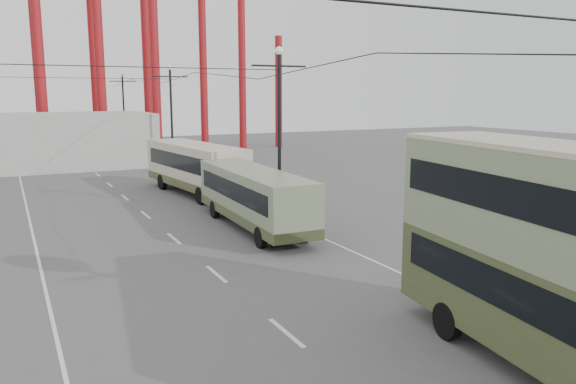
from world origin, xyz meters
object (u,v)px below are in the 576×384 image
single_decker_cream (195,166)px  pedestrian (279,224)px  double_decker_bus (573,254)px  single_decker_green (254,196)px

single_decker_cream → pedestrian: 14.21m
double_decker_bus → pedestrian: double_decker_bus is taller
double_decker_bus → pedestrian: bearing=99.7°
single_decker_green → pedestrian: 3.31m
single_decker_green → single_decker_cream: 10.96m
double_decker_bus → pedestrian: size_ratio=5.98×
double_decker_bus → single_decker_cream: bearing=97.5°
single_decker_green → double_decker_bus: bearing=-86.6°
double_decker_bus → pedestrian: 14.65m
single_decker_cream → pedestrian: size_ratio=6.25×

